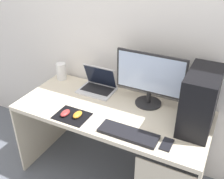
# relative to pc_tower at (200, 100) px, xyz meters

# --- Properties ---
(ground_plane) EXTENTS (8.00, 8.00, 0.00)m
(ground_plane) POSITION_rel_pc_tower_xyz_m (-0.64, -0.08, -0.94)
(ground_plane) COLOR slate
(wall_back) EXTENTS (4.00, 0.05, 2.60)m
(wall_back) POSITION_rel_pc_tower_xyz_m (-0.63, 0.30, 0.36)
(wall_back) COLOR silver
(wall_back) RESTS_ON ground_plane
(desk) EXTENTS (1.53, 0.69, 0.72)m
(desk) POSITION_rel_pc_tower_xyz_m (-0.62, -0.09, -0.35)
(desk) COLOR beige
(desk) RESTS_ON ground_plane
(pc_tower) EXTENTS (0.21, 0.41, 0.43)m
(pc_tower) POSITION_rel_pc_tower_xyz_m (0.00, 0.00, 0.00)
(pc_tower) COLOR black
(pc_tower) RESTS_ON desk
(monitor) EXTENTS (0.56, 0.22, 0.44)m
(monitor) POSITION_rel_pc_tower_xyz_m (-0.41, 0.12, 0.02)
(monitor) COLOR #232326
(monitor) RESTS_ON desk
(laptop) EXTENTS (0.31, 0.23, 0.22)m
(laptop) POSITION_rel_pc_tower_xyz_m (-0.89, 0.13, -0.17)
(laptop) COLOR silver
(laptop) RESTS_ON desk
(speaker) EXTENTS (0.09, 0.09, 0.16)m
(speaker) POSITION_rel_pc_tower_xyz_m (-1.30, 0.16, -0.14)
(speaker) COLOR white
(speaker) RESTS_ON desk
(keyboard) EXTENTS (0.42, 0.14, 0.02)m
(keyboard) POSITION_rel_pc_tower_xyz_m (-0.39, -0.32, -0.20)
(keyboard) COLOR black
(keyboard) RESTS_ON desk
(mousepad) EXTENTS (0.26, 0.20, 0.00)m
(mousepad) POSITION_rel_pc_tower_xyz_m (-0.87, -0.31, -0.21)
(mousepad) COLOR black
(mousepad) RESTS_ON desk
(mouse_left) EXTENTS (0.06, 0.10, 0.03)m
(mouse_left) POSITION_rel_pc_tower_xyz_m (-0.82, -0.30, -0.19)
(mouse_left) COLOR orange
(mouse_left) RESTS_ON mousepad
(mouse_right) EXTENTS (0.06, 0.10, 0.03)m
(mouse_right) POSITION_rel_pc_tower_xyz_m (-0.92, -0.32, -0.19)
(mouse_right) COLOR #B23333
(mouse_right) RESTS_ON mousepad
(cell_phone) EXTENTS (0.07, 0.13, 0.01)m
(cell_phone) POSITION_rel_pc_tower_xyz_m (-0.13, -0.30, -0.21)
(cell_phone) COLOR black
(cell_phone) RESTS_ON desk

